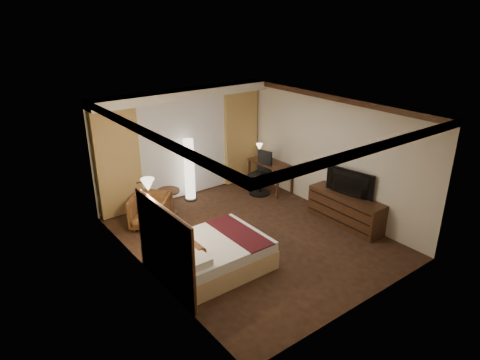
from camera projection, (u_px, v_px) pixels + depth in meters
floor at (252, 237)px, 8.90m from camera, size 4.50×5.50×0.01m
ceiling at (253, 109)px, 7.88m from camera, size 4.50×5.50×0.01m
back_wall at (182, 144)px, 10.42m from camera, size 4.50×0.02×2.70m
left_wall at (147, 207)px, 7.13m from camera, size 0.02×5.50×2.70m
right_wall at (330, 155)px, 9.65m from camera, size 0.02×5.50×2.70m
crown_molding at (253, 112)px, 7.91m from camera, size 4.50×5.50×0.12m
soffit at (185, 94)px, 9.77m from camera, size 4.50×0.50×0.20m
curtain_sheer at (184, 148)px, 10.40m from camera, size 2.48×0.04×2.45m
curtain_left_drape at (118, 163)px, 9.41m from camera, size 1.00×0.14×2.45m
curtain_right_drape at (241, 137)px, 11.31m from camera, size 1.00×0.14×2.45m
wall_sconce at (148, 185)px, 7.31m from camera, size 0.24×0.24×0.24m
bed at (214, 255)px, 7.74m from camera, size 1.87×1.46×0.55m
headboard at (166, 249)px, 7.04m from camera, size 0.12×1.76×1.50m
armchair at (151, 210)px, 9.18m from camera, size 1.08×1.07×0.81m
side_table at (169, 202)px, 9.82m from camera, size 0.53×0.53×0.58m
floor_lamp at (189, 170)px, 10.36m from camera, size 0.33×0.33×1.56m
desk at (270, 176)px, 11.09m from camera, size 0.55×1.22×0.75m
desk_lamp at (259, 151)px, 11.22m from camera, size 0.18×0.18×0.34m
office_chair at (260, 173)px, 10.76m from camera, size 0.64×0.64×1.11m
dresser at (345, 210)px, 9.32m from camera, size 0.50×1.77×0.69m
television at (347, 182)px, 9.05m from camera, size 0.83×1.21×0.15m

